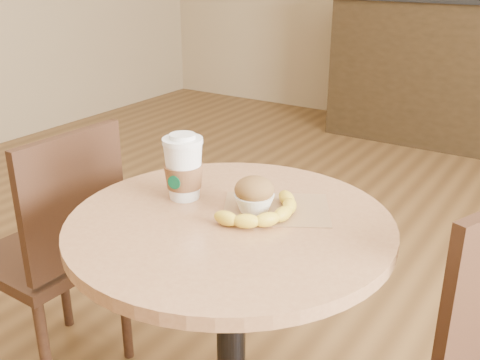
{
  "coord_description": "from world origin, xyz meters",
  "views": [
    {
      "loc": [
        0.63,
        -1.01,
        1.29
      ],
      "look_at": [
        -0.0,
        -0.04,
        0.83
      ],
      "focal_mm": 42.0,
      "sensor_mm": 36.0,
      "label": 1
    }
  ],
  "objects": [
    {
      "name": "muffin",
      "position": [
        0.02,
        -0.02,
        0.79
      ],
      "size": [
        0.09,
        0.09,
        0.08
      ],
      "color": "white",
      "rests_on": "kraft_bag"
    },
    {
      "name": "coffee_cup",
      "position": [
        -0.16,
        -0.04,
        0.82
      ],
      "size": [
        0.1,
        0.1,
        0.16
      ],
      "rotation": [
        0.0,
        0.0,
        0.16
      ],
      "color": "white",
      "rests_on": "cafe_table"
    },
    {
      "name": "cafe_table",
      "position": [
        -0.0,
        -0.08,
        0.54
      ],
      "size": [
        0.73,
        0.73,
        0.75
      ],
      "color": "black",
      "rests_on": "ground"
    },
    {
      "name": "kraft_bag",
      "position": [
        0.06,
        0.02,
        0.75
      ],
      "size": [
        0.3,
        0.27,
        0.0
      ],
      "primitive_type": "cube",
      "rotation": [
        0.0,
        0.0,
        0.51
      ],
      "color": "olive",
      "rests_on": "cafe_table"
    },
    {
      "name": "banana",
      "position": [
        0.06,
        -0.03,
        0.77
      ],
      "size": [
        0.23,
        0.27,
        0.03
      ],
      "primitive_type": null,
      "rotation": [
        0.0,
        0.0,
        -0.42
      ],
      "color": "yellow",
      "rests_on": "kraft_bag"
    },
    {
      "name": "chair_left",
      "position": [
        -0.66,
        -0.05,
        0.46
      ],
      "size": [
        0.38,
        0.38,
        0.85
      ],
      "rotation": [
        0.0,
        0.0,
        -1.6
      ],
      "color": "#361F12",
      "rests_on": "ground"
    }
  ]
}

